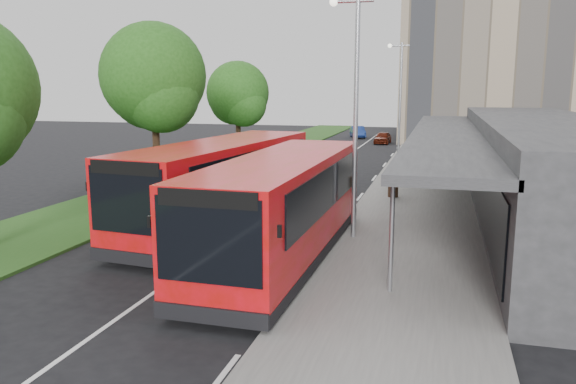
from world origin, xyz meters
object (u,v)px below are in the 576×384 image
(tree_far, at_px, (238,97))
(car_far, at_px, (358,132))
(lamp_post_far, at_px, (399,95))
(bollard, at_px, (403,161))
(lamp_post_near, at_px, (353,103))
(bus_main, at_px, (284,208))
(car_near, at_px, (383,138))
(litter_bin, at_px, (393,188))
(tree_mid, at_px, (154,83))
(bus_second, at_px, (221,184))

(tree_far, height_order, car_far, tree_far)
(lamp_post_far, distance_m, bollard, 4.93)
(lamp_post_near, xyz_separation_m, bus_main, (-1.65, -2.67, -3.09))
(lamp_post_near, relative_size, lamp_post_far, 1.00)
(bus_main, height_order, car_near, bus_main)
(bus_main, bearing_deg, car_near, 92.04)
(lamp_post_near, distance_m, litter_bin, 8.75)
(lamp_post_far, xyz_separation_m, bollard, (0.62, -2.77, -4.04))
(bollard, distance_m, car_near, 17.95)
(tree_mid, relative_size, lamp_post_far, 1.06)
(lamp_post_far, relative_size, bus_main, 0.71)
(tree_mid, bearing_deg, litter_bin, 2.96)
(bus_main, distance_m, bollard, 20.06)
(bollard, height_order, car_far, car_far)
(tree_far, bearing_deg, lamp_post_far, 4.87)
(lamp_post_near, distance_m, bus_main, 4.40)
(bus_second, relative_size, car_far, 3.17)
(lamp_post_far, relative_size, car_far, 2.18)
(tree_far, xyz_separation_m, bollard, (11.74, -1.82, -3.89))
(tree_far, bearing_deg, litter_bin, -43.68)
(tree_far, height_order, lamp_post_far, lamp_post_far)
(bollard, bearing_deg, lamp_post_far, 102.55)
(litter_bin, xyz_separation_m, car_far, (-6.50, 33.09, 0.02))
(car_near, bearing_deg, bus_main, -85.92)
(tree_mid, bearing_deg, bollard, 40.92)
(bus_main, height_order, car_far, bus_main)
(bus_main, xyz_separation_m, car_far, (-4.06, 43.43, -1.03))
(lamp_post_far, bearing_deg, tree_far, -175.13)
(tree_mid, xyz_separation_m, car_far, (5.42, 33.71, -4.85))
(car_far, bearing_deg, car_near, -77.42)
(bus_main, bearing_deg, car_far, 96.12)
(tree_far, height_order, bus_main, tree_far)
(bus_second, bearing_deg, litter_bin, 56.43)
(tree_mid, height_order, lamp_post_far, tree_mid)
(tree_mid, xyz_separation_m, bus_main, (9.48, -9.73, -3.82))
(bus_second, bearing_deg, car_near, 91.55)
(bollard, bearing_deg, litter_bin, -88.94)
(bollard, xyz_separation_m, car_far, (-6.33, 23.53, -0.07))
(tree_mid, xyz_separation_m, car_near, (8.65, 27.86, -4.88))
(tree_far, distance_m, litter_bin, 16.96)
(tree_mid, xyz_separation_m, litter_bin, (11.92, 0.62, -4.87))
(lamp_post_far, xyz_separation_m, bus_second, (-5.00, -19.40, -3.05))
(lamp_post_far, distance_m, bus_second, 20.27)
(tree_mid, bearing_deg, bus_second, -46.49)
(car_near, bearing_deg, car_far, 121.73)
(lamp_post_near, relative_size, bus_second, 0.69)
(lamp_post_near, relative_size, litter_bin, 9.17)
(litter_bin, bearing_deg, lamp_post_near, -95.90)
(lamp_post_far, relative_size, bus_second, 0.69)
(car_near, bearing_deg, tree_far, -115.78)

